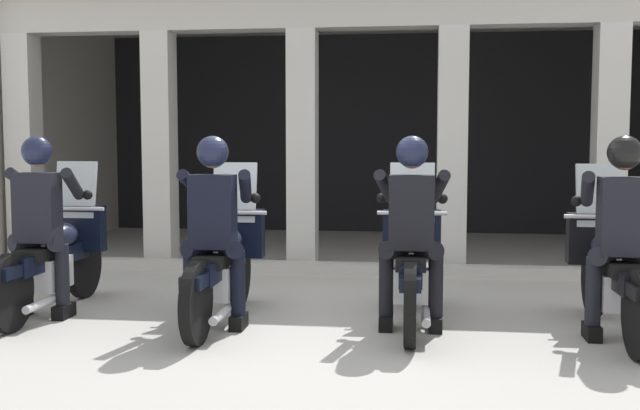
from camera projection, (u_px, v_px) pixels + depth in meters
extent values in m
plane|color=#A8A59E|center=(348.00, 265.00, 9.52)|extent=(80.00, 80.00, 0.00)
cube|color=black|center=(388.00, 134.00, 12.99)|extent=(10.02, 0.24, 3.32)
cube|color=#BCB7AD|center=(377.00, 10.00, 9.11)|extent=(10.02, 0.36, 0.44)
cube|color=#BCB7AD|center=(384.00, 10.00, 10.89)|extent=(10.02, 4.35, 0.16)
cube|color=#BCB7AD|center=(60.00, 133.00, 11.65)|extent=(0.30, 4.35, 3.32)
cube|color=beige|center=(24.00, 149.00, 9.81)|extent=(0.35, 0.36, 2.88)
cube|color=beige|center=(160.00, 149.00, 9.59)|extent=(0.35, 0.36, 2.88)
cube|color=beige|center=(303.00, 149.00, 9.36)|extent=(0.35, 0.36, 2.88)
cube|color=beige|center=(452.00, 149.00, 9.14)|extent=(0.35, 0.36, 2.88)
cube|color=beige|center=(609.00, 150.00, 8.92)|extent=(0.35, 0.36, 2.88)
cube|color=#B7B5AD|center=(373.00, 269.00, 8.87)|extent=(9.62, 0.24, 0.12)
cylinder|color=black|center=(84.00, 265.00, 7.55)|extent=(0.09, 0.64, 0.64)
cylinder|color=black|center=(9.00, 293.00, 6.17)|extent=(0.09, 0.64, 0.64)
cube|color=black|center=(84.00, 244.00, 7.54)|extent=(0.14, 0.44, 0.08)
cube|color=silver|center=(48.00, 273.00, 6.81)|extent=(0.28, 0.44, 0.28)
cube|color=black|center=(50.00, 258.00, 6.85)|extent=(0.18, 1.24, 0.16)
ellipsoid|color=#1E2338|center=(61.00, 235.00, 7.05)|extent=(0.26, 0.48, 0.22)
cube|color=black|center=(40.00, 253.00, 6.66)|extent=(0.24, 0.52, 0.10)
cube|color=black|center=(13.00, 270.00, 6.21)|extent=(0.16, 0.48, 0.10)
cylinder|color=silver|center=(81.00, 242.00, 7.47)|extent=(0.05, 0.24, 0.53)
cube|color=black|center=(78.00, 228.00, 7.40)|extent=(0.52, 0.16, 0.44)
sphere|color=silver|center=(82.00, 225.00, 7.50)|extent=(0.18, 0.18, 0.18)
cube|color=silver|center=(76.00, 190.00, 7.35)|extent=(0.40, 0.14, 0.54)
cylinder|color=silver|center=(73.00, 209.00, 7.29)|extent=(0.62, 0.04, 0.04)
cylinder|color=silver|center=(42.00, 303.00, 6.46)|extent=(0.07, 0.55, 0.07)
cube|color=black|center=(37.00, 207.00, 6.61)|extent=(0.36, 0.22, 0.60)
cube|color=#14193F|center=(44.00, 204.00, 6.73)|extent=(0.05, 0.02, 0.32)
sphere|color=tan|center=(37.00, 155.00, 6.59)|extent=(0.21, 0.21, 0.21)
sphere|color=#191E38|center=(37.00, 151.00, 6.59)|extent=(0.26, 0.26, 0.26)
cylinder|color=black|center=(55.00, 243.00, 6.64)|extent=(0.26, 0.29, 0.17)
cylinder|color=black|center=(62.00, 275.00, 6.65)|extent=(0.12, 0.12, 0.53)
cube|color=black|center=(64.00, 311.00, 6.69)|extent=(0.11, 0.26, 0.12)
cylinder|color=black|center=(24.00, 242.00, 6.67)|extent=(0.26, 0.29, 0.17)
cylinder|color=black|center=(19.00, 274.00, 6.70)|extent=(0.12, 0.12, 0.53)
cube|color=black|center=(21.00, 310.00, 6.74)|extent=(0.11, 0.26, 0.12)
cylinder|color=black|center=(73.00, 184.00, 6.79)|extent=(0.19, 0.48, 0.31)
sphere|color=black|center=(88.00, 195.00, 7.00)|extent=(0.09, 0.09, 0.09)
cylinder|color=black|center=(26.00, 184.00, 6.85)|extent=(0.19, 0.48, 0.31)
sphere|color=black|center=(34.00, 194.00, 7.07)|extent=(0.09, 0.09, 0.09)
cylinder|color=black|center=(239.00, 272.00, 7.17)|extent=(0.09, 0.64, 0.64)
cylinder|color=black|center=(196.00, 303.00, 5.78)|extent=(0.09, 0.64, 0.64)
cube|color=black|center=(239.00, 250.00, 7.15)|extent=(0.14, 0.44, 0.08)
cube|color=silver|center=(218.00, 281.00, 6.42)|extent=(0.28, 0.44, 0.28)
cube|color=black|center=(220.00, 265.00, 6.46)|extent=(0.18, 1.24, 0.16)
ellipsoid|color=#1E2338|center=(226.00, 240.00, 6.66)|extent=(0.26, 0.48, 0.22)
cube|color=black|center=(214.00, 260.00, 6.28)|extent=(0.24, 0.52, 0.10)
cube|color=black|center=(198.00, 279.00, 5.83)|extent=(0.16, 0.48, 0.10)
cylinder|color=silver|center=(237.00, 247.00, 7.09)|extent=(0.05, 0.24, 0.53)
cube|color=black|center=(235.00, 233.00, 7.02)|extent=(0.52, 0.16, 0.44)
sphere|color=silver|center=(238.00, 230.00, 7.11)|extent=(0.18, 0.18, 0.18)
cube|color=silver|center=(235.00, 192.00, 6.96)|extent=(0.40, 0.14, 0.54)
cylinder|color=silver|center=(233.00, 212.00, 6.90)|extent=(0.62, 0.04, 0.04)
cylinder|color=silver|center=(222.00, 314.00, 6.08)|extent=(0.07, 0.55, 0.07)
cube|color=black|center=(213.00, 212.00, 6.22)|extent=(0.36, 0.22, 0.60)
cube|color=black|center=(216.00, 208.00, 6.34)|extent=(0.05, 0.02, 0.32)
sphere|color=#936B51|center=(213.00, 155.00, 6.20)|extent=(0.21, 0.21, 0.21)
sphere|color=#191E38|center=(213.00, 152.00, 6.20)|extent=(0.26, 0.26, 0.26)
cylinder|color=black|center=(231.00, 249.00, 6.25)|extent=(0.26, 0.29, 0.17)
cylinder|color=black|center=(238.00, 283.00, 6.27)|extent=(0.12, 0.12, 0.53)
cube|color=black|center=(239.00, 322.00, 6.30)|extent=(0.11, 0.26, 0.12)
cylinder|color=black|center=(197.00, 249.00, 6.29)|extent=(0.26, 0.29, 0.17)
cylinder|color=black|center=(191.00, 282.00, 6.32)|extent=(0.12, 0.12, 0.53)
cube|color=black|center=(191.00, 320.00, 6.35)|extent=(0.11, 0.26, 0.12)
cylinder|color=black|center=(245.00, 187.00, 6.41)|extent=(0.19, 0.48, 0.31)
sphere|color=black|center=(255.00, 198.00, 6.62)|extent=(0.09, 0.09, 0.09)
cylinder|color=black|center=(194.00, 186.00, 6.46)|extent=(0.19, 0.48, 0.31)
sphere|color=black|center=(197.00, 197.00, 6.68)|extent=(0.09, 0.09, 0.09)
cylinder|color=black|center=(411.00, 273.00, 7.10)|extent=(0.09, 0.64, 0.64)
cylinder|color=black|center=(410.00, 305.00, 5.72)|extent=(0.09, 0.64, 0.64)
cube|color=black|center=(412.00, 251.00, 7.08)|extent=(0.14, 0.44, 0.08)
cube|color=silver|center=(411.00, 283.00, 6.36)|extent=(0.28, 0.44, 0.28)
cube|color=black|center=(411.00, 266.00, 6.39)|extent=(0.18, 1.24, 0.16)
ellipsoid|color=#B2B2B7|center=(412.00, 241.00, 6.60)|extent=(0.26, 0.48, 0.22)
cube|color=black|center=(411.00, 261.00, 6.21)|extent=(0.24, 0.52, 0.10)
cube|color=black|center=(411.00, 281.00, 5.76)|extent=(0.16, 0.48, 0.10)
cylinder|color=silver|center=(412.00, 248.00, 7.02)|extent=(0.05, 0.24, 0.53)
cube|color=black|center=(412.00, 234.00, 6.95)|extent=(0.52, 0.16, 0.44)
sphere|color=silver|center=(412.00, 231.00, 7.05)|extent=(0.18, 0.18, 0.18)
cube|color=silver|center=(412.00, 193.00, 6.90)|extent=(0.40, 0.14, 0.54)
cylinder|color=silver|center=(412.00, 213.00, 6.83)|extent=(0.62, 0.04, 0.04)
cylinder|color=silver|center=(426.00, 316.00, 6.01)|extent=(0.07, 0.55, 0.07)
cube|color=black|center=(412.00, 212.00, 6.16)|extent=(0.36, 0.22, 0.60)
cube|color=#591414|center=(412.00, 209.00, 6.27)|extent=(0.05, 0.02, 0.32)
sphere|color=#936B51|center=(412.00, 156.00, 6.14)|extent=(0.21, 0.21, 0.21)
sphere|color=#191E38|center=(412.00, 152.00, 6.14)|extent=(0.26, 0.26, 0.26)
cylinder|color=black|center=(429.00, 251.00, 6.18)|extent=(0.26, 0.29, 0.17)
cylinder|color=black|center=(436.00, 284.00, 6.20)|extent=(0.12, 0.12, 0.53)
cube|color=black|center=(435.00, 323.00, 6.24)|extent=(0.11, 0.26, 0.12)
cylinder|color=black|center=(394.00, 250.00, 6.22)|extent=(0.26, 0.29, 0.17)
cylinder|color=black|center=(386.00, 283.00, 6.25)|extent=(0.12, 0.12, 0.53)
cube|color=black|center=(386.00, 322.00, 6.29)|extent=(0.11, 0.26, 0.12)
cylinder|color=black|center=(439.00, 187.00, 6.34)|extent=(0.19, 0.48, 0.31)
sphere|color=black|center=(443.00, 199.00, 6.55)|extent=(0.09, 0.09, 0.09)
cylinder|color=black|center=(385.00, 187.00, 6.40)|extent=(0.19, 0.48, 0.31)
sphere|color=black|center=(382.00, 198.00, 6.62)|extent=(0.09, 0.09, 0.09)
cylinder|color=black|center=(594.00, 279.00, 6.78)|extent=(0.09, 0.64, 0.64)
cylinder|color=black|center=(639.00, 315.00, 5.39)|extent=(0.09, 0.64, 0.64)
cube|color=black|center=(595.00, 256.00, 6.76)|extent=(0.14, 0.44, 0.08)
cube|color=silver|center=(616.00, 290.00, 6.03)|extent=(0.28, 0.44, 0.28)
cube|color=black|center=(615.00, 273.00, 6.07)|extent=(0.18, 1.24, 0.16)
ellipsoid|color=#1E2338|center=(609.00, 247.00, 6.27)|extent=(0.26, 0.48, 0.22)
cube|color=black|center=(621.00, 268.00, 5.89)|extent=(0.24, 0.52, 0.10)
cube|color=black|center=(638.00, 289.00, 5.44)|extent=(0.16, 0.48, 0.10)
cylinder|color=silver|center=(596.00, 254.00, 6.70)|extent=(0.05, 0.24, 0.53)
cube|color=black|center=(598.00, 239.00, 6.63)|extent=(0.52, 0.16, 0.44)
sphere|color=silver|center=(596.00, 235.00, 6.72)|extent=(0.18, 0.18, 0.18)
cube|color=silver|center=(600.00, 196.00, 6.58)|extent=(0.40, 0.14, 0.54)
cylinder|color=silver|center=(602.00, 217.00, 6.51)|extent=(0.62, 0.04, 0.04)
cube|color=black|center=(623.00, 216.00, 5.83)|extent=(0.36, 0.22, 0.60)
cube|color=#14193F|center=(619.00, 212.00, 5.95)|extent=(0.05, 0.02, 0.32)
sphere|color=#936B51|center=(625.00, 157.00, 5.81)|extent=(0.21, 0.21, 0.21)
sphere|color=black|center=(625.00, 153.00, 5.81)|extent=(0.26, 0.26, 0.26)
cylinder|color=black|center=(640.00, 257.00, 5.86)|extent=(0.26, 0.29, 0.17)
cylinder|color=black|center=(602.00, 256.00, 5.90)|extent=(0.26, 0.29, 0.17)
cylinder|color=black|center=(593.00, 291.00, 5.93)|extent=(0.12, 0.12, 0.53)
cube|color=black|center=(592.00, 332.00, 5.96)|extent=(0.11, 0.26, 0.12)
cylinder|color=black|center=(588.00, 189.00, 6.07)|extent=(0.19, 0.48, 0.31)
sphere|color=black|center=(577.00, 201.00, 6.29)|extent=(0.09, 0.09, 0.09)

